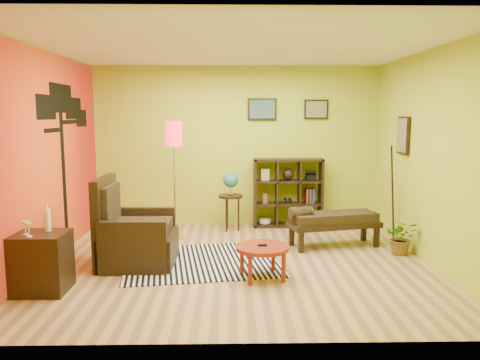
{
  "coord_description": "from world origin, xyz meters",
  "views": [
    {
      "loc": [
        -0.11,
        -6.04,
        1.95
      ],
      "look_at": [
        0.03,
        0.42,
        1.05
      ],
      "focal_mm": 35.0,
      "sensor_mm": 36.0,
      "label": 1
    }
  ],
  "objects_px": {
    "side_cabinet": "(42,262)",
    "globe_table": "(231,187)",
    "armchair": "(133,238)",
    "floor_lamp": "(174,145)",
    "coffee_table": "(262,250)",
    "potted_plant": "(402,241)",
    "cube_shelf": "(289,193)",
    "bench": "(332,220)"
  },
  "relations": [
    {
      "from": "armchair",
      "to": "potted_plant",
      "type": "distance_m",
      "value": 3.71
    },
    {
      "from": "floor_lamp",
      "to": "globe_table",
      "type": "relative_size",
      "value": 1.86
    },
    {
      "from": "armchair",
      "to": "side_cabinet",
      "type": "height_order",
      "value": "armchair"
    },
    {
      "from": "bench",
      "to": "potted_plant",
      "type": "height_order",
      "value": "bench"
    },
    {
      "from": "side_cabinet",
      "to": "globe_table",
      "type": "xyz_separation_m",
      "value": [
        2.09,
        2.73,
        0.42
      ]
    },
    {
      "from": "bench",
      "to": "potted_plant",
      "type": "xyz_separation_m",
      "value": [
        0.9,
        -0.42,
        -0.21
      ]
    },
    {
      "from": "floor_lamp",
      "to": "globe_table",
      "type": "bearing_deg",
      "value": 32.86
    },
    {
      "from": "potted_plant",
      "to": "armchair",
      "type": "bearing_deg",
      "value": -174.45
    },
    {
      "from": "armchair",
      "to": "side_cabinet",
      "type": "bearing_deg",
      "value": -130.45
    },
    {
      "from": "armchair",
      "to": "floor_lamp",
      "type": "height_order",
      "value": "floor_lamp"
    },
    {
      "from": "globe_table",
      "to": "potted_plant",
      "type": "relative_size",
      "value": 2.04
    },
    {
      "from": "globe_table",
      "to": "bench",
      "type": "bearing_deg",
      "value": -33.93
    },
    {
      "from": "bench",
      "to": "cube_shelf",
      "type": "bearing_deg",
      "value": 110.33
    },
    {
      "from": "floor_lamp",
      "to": "cube_shelf",
      "type": "bearing_deg",
      "value": 24.36
    },
    {
      "from": "floor_lamp",
      "to": "coffee_table",
      "type": "bearing_deg",
      "value": -55.06
    },
    {
      "from": "side_cabinet",
      "to": "floor_lamp",
      "type": "bearing_deg",
      "value": 60.63
    },
    {
      "from": "side_cabinet",
      "to": "globe_table",
      "type": "relative_size",
      "value": 0.98
    },
    {
      "from": "cube_shelf",
      "to": "bench",
      "type": "relative_size",
      "value": 0.84
    },
    {
      "from": "armchair",
      "to": "floor_lamp",
      "type": "relative_size",
      "value": 0.62
    },
    {
      "from": "floor_lamp",
      "to": "potted_plant",
      "type": "bearing_deg",
      "value": -14.75
    },
    {
      "from": "armchair",
      "to": "floor_lamp",
      "type": "distance_m",
      "value": 1.73
    },
    {
      "from": "bench",
      "to": "floor_lamp",
      "type": "bearing_deg",
      "value": 169.32
    },
    {
      "from": "globe_table",
      "to": "cube_shelf",
      "type": "height_order",
      "value": "cube_shelf"
    },
    {
      "from": "bench",
      "to": "potted_plant",
      "type": "distance_m",
      "value": 1.02
    },
    {
      "from": "globe_table",
      "to": "cube_shelf",
      "type": "distance_m",
      "value": 1.07
    },
    {
      "from": "armchair",
      "to": "globe_table",
      "type": "height_order",
      "value": "armchair"
    },
    {
      "from": "armchair",
      "to": "cube_shelf",
      "type": "xyz_separation_m",
      "value": [
        2.3,
        2.08,
        0.25
      ]
    },
    {
      "from": "coffee_table",
      "to": "floor_lamp",
      "type": "xyz_separation_m",
      "value": [
        -1.25,
        1.79,
        1.16
      ]
    },
    {
      "from": "cube_shelf",
      "to": "globe_table",
      "type": "bearing_deg",
      "value": -163.95
    },
    {
      "from": "side_cabinet",
      "to": "bench",
      "type": "distance_m",
      "value": 3.99
    },
    {
      "from": "potted_plant",
      "to": "coffee_table",
      "type": "bearing_deg",
      "value": -155.45
    },
    {
      "from": "cube_shelf",
      "to": "armchair",
      "type": "bearing_deg",
      "value": -137.95
    },
    {
      "from": "armchair",
      "to": "potted_plant",
      "type": "xyz_separation_m",
      "value": [
        3.69,
        0.36,
        -0.16
      ]
    },
    {
      "from": "side_cabinet",
      "to": "potted_plant",
      "type": "height_order",
      "value": "side_cabinet"
    },
    {
      "from": "coffee_table",
      "to": "potted_plant",
      "type": "height_order",
      "value": "coffee_table"
    },
    {
      "from": "armchair",
      "to": "floor_lamp",
      "type": "bearing_deg",
      "value": 71.36
    },
    {
      "from": "coffee_table",
      "to": "side_cabinet",
      "type": "distance_m",
      "value": 2.5
    },
    {
      "from": "side_cabinet",
      "to": "potted_plant",
      "type": "relative_size",
      "value": 2.01
    },
    {
      "from": "side_cabinet",
      "to": "cube_shelf",
      "type": "distance_m",
      "value": 4.35
    },
    {
      "from": "armchair",
      "to": "globe_table",
      "type": "distance_m",
      "value": 2.24
    },
    {
      "from": "floor_lamp",
      "to": "bench",
      "type": "distance_m",
      "value": 2.66
    },
    {
      "from": "cube_shelf",
      "to": "potted_plant",
      "type": "bearing_deg",
      "value": -51.13
    }
  ]
}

